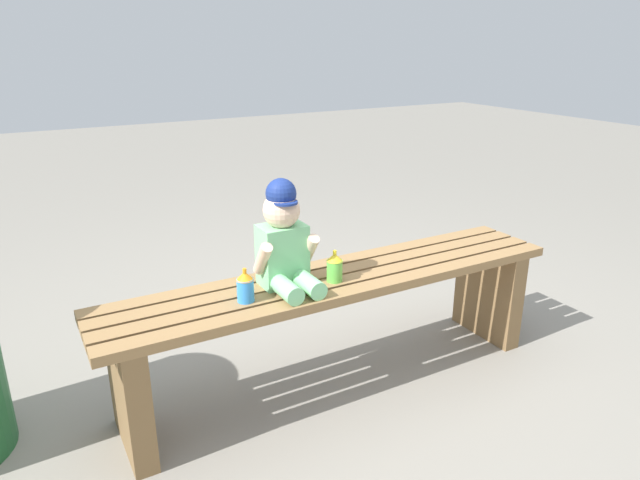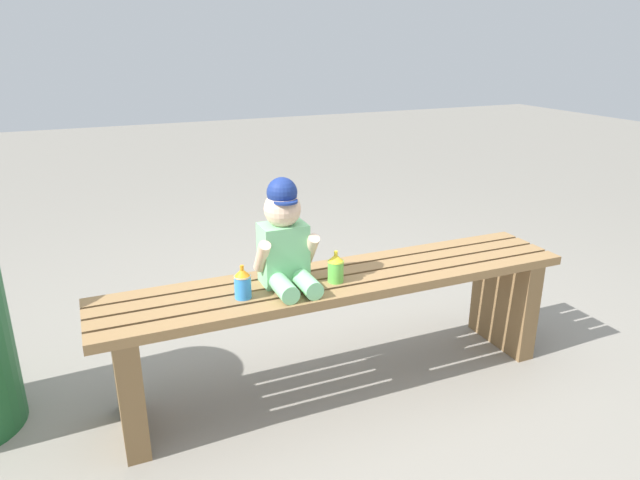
{
  "view_description": "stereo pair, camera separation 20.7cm",
  "coord_description": "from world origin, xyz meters",
  "views": [
    {
      "loc": [
        -1.07,
        -1.76,
        1.35
      ],
      "look_at": [
        -0.11,
        -0.05,
        0.66
      ],
      "focal_mm": 32.09,
      "sensor_mm": 36.0,
      "label": 1
    },
    {
      "loc": [
        -0.88,
        -1.85,
        1.35
      ],
      "look_at": [
        -0.11,
        -0.05,
        0.66
      ],
      "focal_mm": 32.09,
      "sensor_mm": 36.0,
      "label": 2
    }
  ],
  "objects": [
    {
      "name": "sippy_cup_left",
      "position": [
        -0.41,
        -0.04,
        0.54
      ],
      "size": [
        0.06,
        0.06,
        0.12
      ],
      "color": "#338CE5",
      "rests_on": "park_bench"
    },
    {
      "name": "child_figure",
      "position": [
        -0.22,
        0.02,
        0.65
      ],
      "size": [
        0.23,
        0.27,
        0.4
      ],
      "color": "#7FCC8C",
      "rests_on": "park_bench"
    },
    {
      "name": "park_bench",
      "position": [
        0.0,
        0.0,
        0.33
      ],
      "size": [
        1.89,
        0.36,
        0.48
      ],
      "color": "olive",
      "rests_on": "ground_plane"
    },
    {
      "name": "sippy_cup_right",
      "position": [
        -0.04,
        -0.04,
        0.54
      ],
      "size": [
        0.06,
        0.06,
        0.12
      ],
      "color": "#66CC4C",
      "rests_on": "park_bench"
    },
    {
      "name": "ground_plane",
      "position": [
        0.0,
        0.0,
        0.0
      ],
      "size": [
        16.0,
        16.0,
        0.0
      ],
      "primitive_type": "plane",
      "color": "gray"
    }
  ]
}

